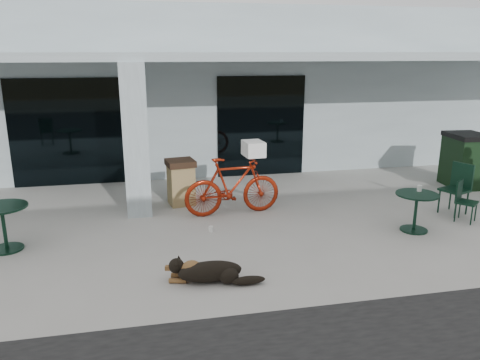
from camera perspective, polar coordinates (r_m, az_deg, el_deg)
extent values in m
plane|color=#ABA8A1|center=(8.10, -1.25, -8.75)|extent=(80.00, 80.00, 0.00)
cube|color=#B2C3C9|center=(15.87, -7.04, 11.42)|extent=(22.00, 7.00, 4.50)
cube|color=black|center=(12.55, -20.24, 5.43)|extent=(2.80, 0.06, 2.70)
cube|color=black|center=(12.80, 2.58, 6.54)|extent=(2.40, 0.06, 2.70)
cube|color=#B2C3C9|center=(9.73, -12.57, 4.64)|extent=(0.50, 0.50, 3.12)
cube|color=#B2C3C9|center=(10.96, -4.92, 14.79)|extent=(22.00, 2.80, 0.18)
imported|color=maroon|center=(9.72, -0.91, -0.74)|extent=(2.08, 0.75, 1.23)
cube|color=white|center=(9.67, 1.65, 3.85)|extent=(0.43, 0.55, 0.31)
cylinder|color=white|center=(8.97, -3.56, -5.97)|extent=(0.10, 0.10, 0.11)
cylinder|color=white|center=(9.54, 21.03, -0.95)|extent=(0.10, 0.10, 0.12)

